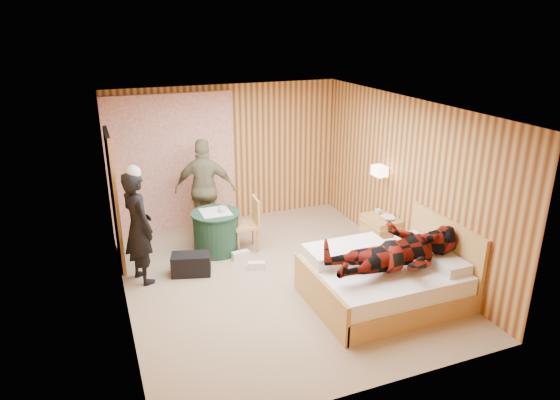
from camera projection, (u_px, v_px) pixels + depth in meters
name	position (u px, v px, depth m)	size (l,w,h in m)	color
floor	(277.00, 278.00, 7.27)	(4.20, 5.00, 0.01)	tan
ceiling	(276.00, 107.00, 6.41)	(4.20, 5.00, 0.01)	white
wall_back	(227.00, 154.00, 9.03)	(4.20, 0.02, 2.50)	tan
wall_left	(117.00, 219.00, 6.12)	(0.02, 5.00, 2.50)	tan
wall_right	(406.00, 181.00, 7.56)	(0.02, 5.00, 2.50)	tan
curtain	(173.00, 164.00, 8.64)	(2.20, 0.08, 2.40)	beige
doorway	(114.00, 199.00, 7.44)	(0.06, 0.90, 2.05)	black
wall_lamp	(380.00, 171.00, 7.88)	(0.26, 0.24, 0.16)	gold
bed	(384.00, 279.00, 6.64)	(1.95, 1.50, 1.03)	#E4B65D
nightstand	(381.00, 234.00, 8.01)	(0.45, 0.62, 0.59)	#E4B65D
round_table	(216.00, 232.00, 8.00)	(0.78, 0.78, 0.69)	#224933
chair_far	(206.00, 207.00, 8.48)	(0.42, 0.42, 0.93)	#E4B65D
chair_near	(250.00, 220.00, 8.04)	(0.42, 0.42, 0.87)	#E4B65D
duffel_bag	(191.00, 264.00, 7.34)	(0.57, 0.30, 0.32)	black
sneaker_left	(240.00, 255.00, 7.86)	(0.27, 0.11, 0.12)	silver
sneaker_right	(257.00, 266.00, 7.53)	(0.25, 0.10, 0.11)	silver
woman_standing	(138.00, 227.00, 6.95)	(0.60, 0.39, 1.65)	black
man_at_table	(205.00, 189.00, 8.40)	(1.01, 0.42, 1.72)	#746E4D
man_on_bed	(399.00, 242.00, 6.23)	(1.77, 0.67, 0.86)	maroon
book_lower	(384.00, 218.00, 7.87)	(0.17, 0.22, 0.02)	silver
book_upper	(384.00, 217.00, 7.86)	(0.16, 0.22, 0.02)	silver
cup_nightstand	(378.00, 212.00, 8.01)	(0.10, 0.10, 0.09)	silver
cup_table	(222.00, 209.00, 7.86)	(0.12, 0.12, 0.10)	silver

